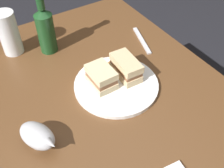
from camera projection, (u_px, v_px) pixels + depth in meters
The scene contains 14 objects.
dining_table at pixel (109, 152), 1.16m from camera, with size 1.12×0.79×0.72m, color brown.
plate at pixel (116, 85), 0.93m from camera, with size 0.29×0.29×0.01m, color white.
sandwich_half_left at pixel (126, 68), 0.93m from camera, with size 0.12×0.07×0.07m.
sandwich_half_right at pixel (100, 77), 0.89m from camera, with size 0.10×0.07×0.07m.
potato_wedge_front at pixel (111, 75), 0.94m from camera, with size 0.04×0.02×0.02m, color gold.
potato_wedge_middle at pixel (106, 79), 0.93m from camera, with size 0.05×0.02×0.02m, color #B77F33.
potato_wedge_back at pixel (110, 65), 0.98m from camera, with size 0.04×0.02×0.02m, color #AD702D.
potato_wedge_left_edge at pixel (121, 64), 0.98m from camera, with size 0.04×0.02×0.02m, color #AD702D.
potato_wedge_right_edge at pixel (101, 80), 0.92m from camera, with size 0.05×0.02×0.02m, color gold.
potato_wedge_stray at pixel (111, 75), 0.94m from camera, with size 0.05×0.02×0.02m, color #AD702D.
pint_glass at pixel (10, 36), 1.02m from camera, with size 0.08×0.08×0.17m.
gravy_boat at pixel (38, 136), 0.74m from camera, with size 0.14×0.11×0.07m.
cider_bottle at pixel (45, 29), 1.01m from camera, with size 0.07×0.07×0.25m.
fork at pixel (142, 40), 1.11m from camera, with size 0.18×0.02×0.01m, color silver.
Camera 1 is at (-0.53, 0.32, 1.39)m, focal length 43.67 mm.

